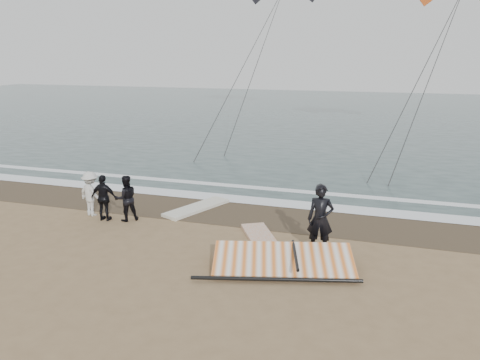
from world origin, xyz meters
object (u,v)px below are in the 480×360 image
object	(u,v)px
board_white	(263,240)
sail_rig	(282,260)
man_main	(320,219)

from	to	relation	value
board_white	sail_rig	size ratio (longest dim) A/B	0.66
board_white	man_main	bearing A→B (deg)	-36.46
man_main	sail_rig	xyz separation A→B (m)	(-0.78, -1.24, -0.78)
board_white	sail_rig	world-z (taller)	sail_rig
man_main	board_white	distance (m)	1.92
man_main	board_white	bearing A→B (deg)	168.36
man_main	sail_rig	distance (m)	1.66
man_main	board_white	size ratio (longest dim) A/B	0.74
sail_rig	board_white	bearing A→B (deg)	121.55
man_main	board_white	world-z (taller)	man_main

